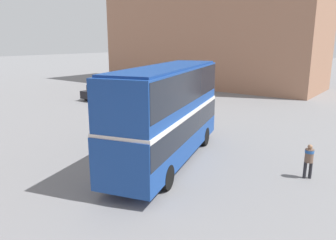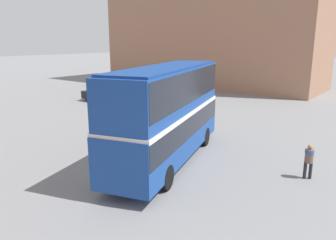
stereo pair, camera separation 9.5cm
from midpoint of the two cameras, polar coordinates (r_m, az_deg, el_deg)
ground_plane at (r=15.80m, az=-5.85°, el=-8.78°), size 240.00×240.00×0.00m
building_row_right at (r=46.40m, az=7.33°, el=16.48°), size 10.67×29.51×16.74m
double_decker_bus at (r=16.13m, az=-0.17°, el=2.03°), size 10.48×5.25×4.83m
pedestrian_foreground at (r=15.83m, az=23.18°, el=-6.06°), size 0.54×0.54×1.58m
parked_car_kerb_near at (r=35.10m, az=-11.82°, el=4.82°), size 3.97×1.77×1.58m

